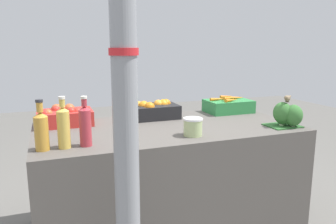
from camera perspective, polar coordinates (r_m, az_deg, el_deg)
The scene contains 11 objects.
market_table at distance 2.39m, azimuth -0.00°, elevation -11.27°, with size 1.78×0.89×0.75m, color #56514C.
support_pole at distance 1.36m, azimuth -7.60°, elevation 5.56°, with size 0.12×0.12×2.33m.
apple_crate at distance 2.41m, azimuth -17.59°, elevation -0.70°, with size 0.37×0.25×0.14m.
orange_crate at distance 2.52m, azimuth -2.55°, elevation 0.37°, with size 0.37×0.25×0.14m.
carrot_crate at distance 2.79m, azimuth 10.47°, elevation 1.11°, with size 0.37×0.25×0.14m.
broccoli_pile at distance 2.38m, azimuth 19.88°, elevation -0.43°, with size 0.22×0.20×0.17m.
juice_bottle_amber at distance 1.85m, azimuth -21.20°, elevation -2.89°, with size 0.07×0.07×0.27m.
juice_bottle_golden at distance 1.85m, azimuth -17.74°, elevation -2.41°, with size 0.07×0.07×0.28m.
juice_bottle_ruby at distance 1.86m, azimuth -14.22°, elevation -2.20°, with size 0.07×0.07×0.28m.
pickle_jar at distance 2.03m, azimuth 4.35°, elevation -2.58°, with size 0.12×0.12×0.11m.
sparrow_bird at distance 2.37m, azimuth 20.07°, elevation 2.26°, with size 0.12×0.09×0.05m.
Camera 1 is at (-0.77, -2.07, 1.30)m, focal length 35.00 mm.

